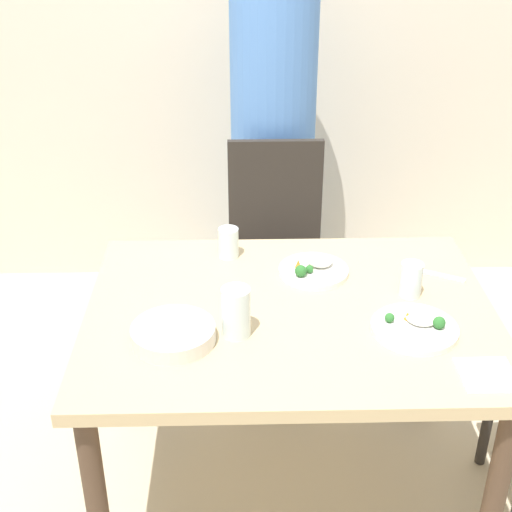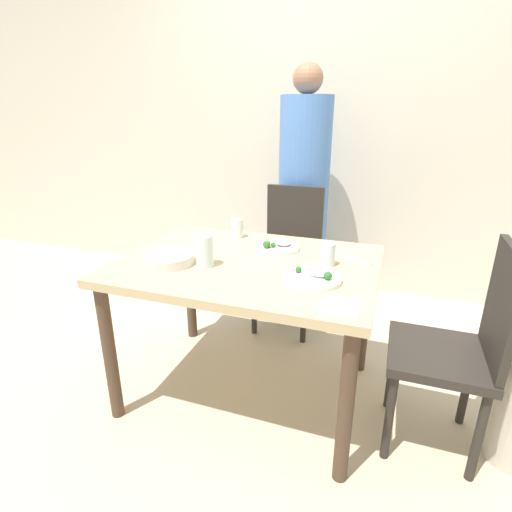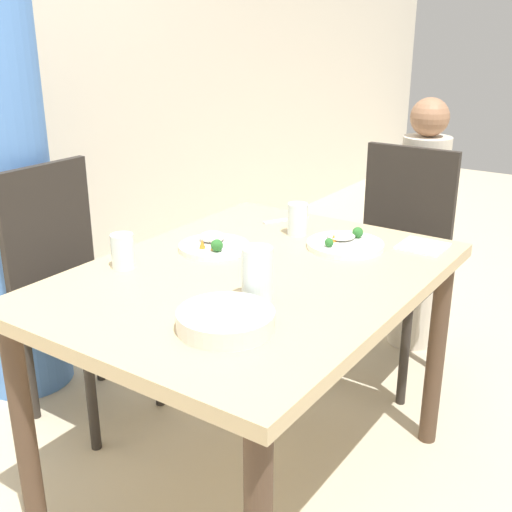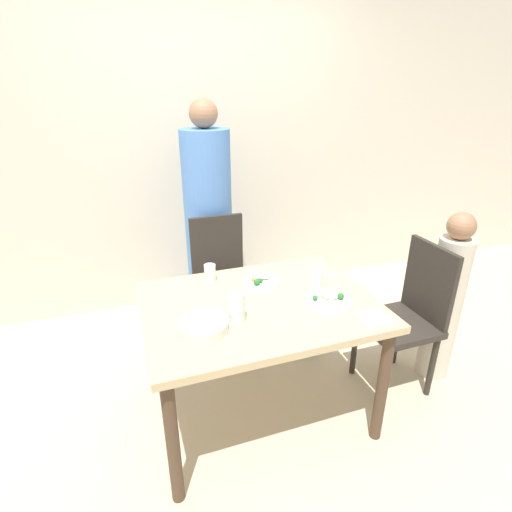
# 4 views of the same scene
# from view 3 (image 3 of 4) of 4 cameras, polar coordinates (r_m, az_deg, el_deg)

# --- Properties ---
(ground_plane) EXTENTS (10.00, 10.00, 0.00)m
(ground_plane) POSITION_cam_3_polar(r_m,az_deg,el_deg) (2.21, -0.30, -19.40)
(ground_plane) COLOR beige
(dining_table) EXTENTS (1.19, 0.89, 0.73)m
(dining_table) POSITION_cam_3_polar(r_m,az_deg,el_deg) (1.86, -0.34, -3.99)
(dining_table) COLOR tan
(dining_table) RESTS_ON ground_plane
(chair_adult_spot) EXTENTS (0.40, 0.40, 0.93)m
(chair_adult_spot) POSITION_cam_3_polar(r_m,az_deg,el_deg) (2.42, -15.87, -2.49)
(chair_adult_spot) COLOR #2D2823
(chair_adult_spot) RESTS_ON ground_plane
(chair_child_spot) EXTENTS (0.40, 0.40, 0.93)m
(chair_child_spot) POSITION_cam_3_polar(r_m,az_deg,el_deg) (2.66, 12.18, -0.02)
(chair_child_spot) COLOR #2D2823
(chair_child_spot) RESTS_ON ground_plane
(person_adult) EXTENTS (0.36, 0.36, 1.69)m
(person_adult) POSITION_cam_3_polar(r_m,az_deg,el_deg) (2.60, -21.43, 4.88)
(person_adult) COLOR #5184D1
(person_adult) RESTS_ON ground_plane
(person_child) EXTENTS (0.20, 0.20, 1.11)m
(person_child) POSITION_cam_3_polar(r_m,az_deg,el_deg) (2.90, 14.29, 1.97)
(person_child) COLOR beige
(person_child) RESTS_ON ground_plane
(bowl_curry) EXTENTS (0.23, 0.23, 0.05)m
(bowl_curry) POSITION_cam_3_polar(r_m,az_deg,el_deg) (1.49, -2.71, -5.65)
(bowl_curry) COLOR silver
(bowl_curry) RESTS_ON dining_table
(plate_rice_adult) EXTENTS (0.22, 0.22, 0.06)m
(plate_rice_adult) POSITION_cam_3_polar(r_m,az_deg,el_deg) (2.00, -3.77, 0.98)
(plate_rice_adult) COLOR white
(plate_rice_adult) RESTS_ON dining_table
(plate_rice_child) EXTENTS (0.24, 0.24, 0.05)m
(plate_rice_child) POSITION_cam_3_polar(r_m,az_deg,el_deg) (2.04, 7.90, 1.13)
(plate_rice_child) COLOR white
(plate_rice_child) RESTS_ON dining_table
(glass_water_tall) EXTENTS (0.08, 0.08, 0.14)m
(glass_water_tall) POSITION_cam_3_polar(r_m,az_deg,el_deg) (1.61, 0.10, -1.69)
(glass_water_tall) COLOR silver
(glass_water_tall) RESTS_ON dining_table
(glass_water_short) EXTENTS (0.07, 0.07, 0.10)m
(glass_water_short) POSITION_cam_3_polar(r_m,az_deg,el_deg) (1.88, -11.76, 0.42)
(glass_water_short) COLOR silver
(glass_water_short) RESTS_ON dining_table
(glass_water_center) EXTENTS (0.07, 0.07, 0.11)m
(glass_water_center) POSITION_cam_3_polar(r_m,az_deg,el_deg) (2.13, 3.71, 3.29)
(glass_water_center) COLOR silver
(glass_water_center) RESTS_ON dining_table
(napkin_folded) EXTENTS (0.14, 0.14, 0.01)m
(napkin_folded) POSITION_cam_3_polar(r_m,az_deg,el_deg) (2.09, 14.59, 0.84)
(napkin_folded) COLOR white
(napkin_folded) RESTS_ON dining_table
(fork_steel) EXTENTS (0.17, 0.10, 0.01)m
(fork_steel) POSITION_cam_3_polar(r_m,az_deg,el_deg) (2.30, 2.67, 3.23)
(fork_steel) COLOR silver
(fork_steel) RESTS_ON dining_table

